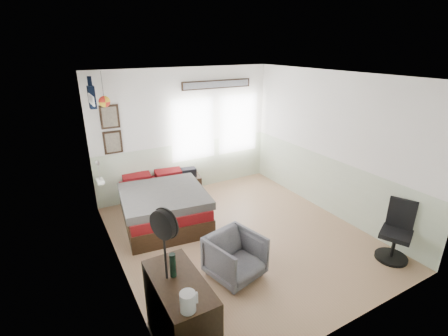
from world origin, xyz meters
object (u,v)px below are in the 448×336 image
Objects in this scene: armchair at (235,257)px; task_chair at (396,236)px; dresser at (181,315)px; bed at (162,204)px; nightstand at (189,186)px.

task_chair is (2.37, -0.84, 0.07)m from armchair.
bed is at bearing 74.64° from dresser.
nightstand is 4.02m from task_chair.
bed is 2.28× the size of task_chair.
dresser is 2.07× the size of nightstand.
armchair is 2.75m from nightstand.
armchair is (1.12, 0.73, -0.13)m from dresser.
bed is 3.07× the size of armchair.
dresser is 1.34m from armchair.
dresser is (-0.77, -2.81, 0.14)m from bed.
dresser is 1.05× the size of task_chair.
bed and armchair have the same top height.
armchair is 1.46× the size of nightstand.
nightstand is at bearing 65.09° from dresser.
dresser is 3.80m from nightstand.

